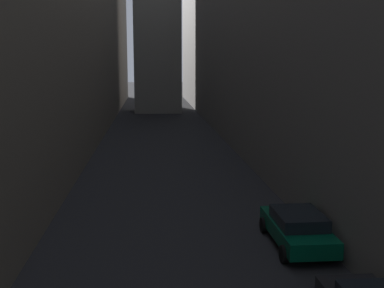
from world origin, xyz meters
TOP-DOWN VIEW (x-y plane):
  - ground_plane at (0.00, 48.00)m, footprint 264.00×264.00m
  - building_block_right at (11.59, 50.00)m, footprint 12.18×108.00m
  - parked_car_right_far at (4.40, 22.55)m, footprint 2.06×4.51m

SIDE VIEW (x-z plane):
  - ground_plane at x=0.00m, z-range 0.00..0.00m
  - parked_car_right_far at x=4.40m, z-range 0.05..1.42m
  - building_block_right at x=11.59m, z-range 0.00..22.13m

